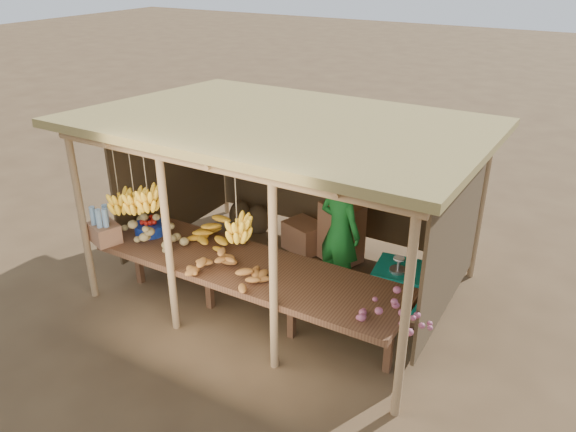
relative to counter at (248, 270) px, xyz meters
The scene contains 13 objects.
ground 1.20m from the counter, 90.00° to the left, with size 60.00×60.00×0.00m, color brown.
stall_structure 1.47m from the counter, 95.99° to the left, with size 4.70×3.50×2.43m.
counter is the anchor object (origin of this frame).
potato_heap 1.42m from the counter, behind, with size 1.02×0.61×0.37m, color tan, non-canonical shape.
sweet_potato_heap 0.37m from the counter, 101.59° to the right, with size 0.91×0.54×0.35m, color #B9722F, non-canonical shape.
onion_heap 1.93m from the counter, ahead, with size 0.73×0.44×0.35m, color #A24E66, non-canonical shape.
banana_pile 0.70m from the counter, 155.65° to the left, with size 0.69×0.41×0.35m, color gold, non-canonical shape.
tomato_basin 1.57m from the counter, behind, with size 0.41×0.41×0.21m.
bottle_box 1.96m from the counter, 167.86° to the right, with size 0.46×0.41×0.48m.
vendor 1.37m from the counter, 63.08° to the left, with size 0.63×0.41×1.72m, color #176922.
tarp_crate 1.95m from the counter, 35.84° to the left, with size 0.76×0.68×0.83m.
carton_stack 1.96m from the counter, 86.32° to the left, with size 1.28×0.61×0.89m.
burlap_sacks 2.63m from the counter, 123.58° to the left, with size 0.73×0.38×0.52m.
Camera 1 is at (3.28, -5.65, 4.17)m, focal length 35.00 mm.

